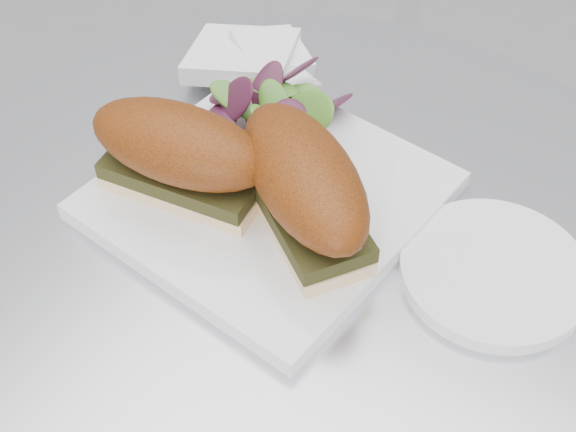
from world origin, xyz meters
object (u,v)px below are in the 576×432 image
plate (268,195)px  sandwich_left (180,152)px  saucer (494,272)px  sandwich_right (304,184)px

plate → sandwich_left: bearing=-144.9°
plate → saucer: bearing=8.3°
sandwich_left → saucer: 0.26m
sandwich_left → sandwich_right: (0.10, 0.02, -0.00)m
saucer → sandwich_left: bearing=-164.7°
plate → sandwich_right: (0.04, -0.02, 0.05)m
sandwich_right → sandwich_left: bearing=-132.7°
sandwich_left → sandwich_right: size_ratio=0.90×
plate → sandwich_right: bearing=-19.9°
sandwich_right → plate: bearing=-165.6°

